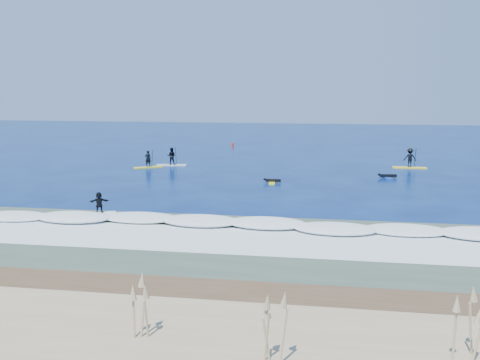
% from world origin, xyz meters
% --- Properties ---
extents(ground, '(160.00, 160.00, 0.00)m').
position_xyz_m(ground, '(0.00, 0.00, 0.00)').
color(ground, '#031546').
rests_on(ground, ground).
extents(wet_sand_strip, '(90.00, 5.00, 0.08)m').
position_xyz_m(wet_sand_strip, '(0.00, -21.50, 0.00)').
color(wet_sand_strip, '#463420').
rests_on(wet_sand_strip, ground).
extents(shallow_water, '(90.00, 13.00, 0.01)m').
position_xyz_m(shallow_water, '(0.00, -14.00, 0.01)').
color(shallow_water, '#374B3A').
rests_on(shallow_water, ground).
extents(breaking_wave, '(40.00, 6.00, 0.30)m').
position_xyz_m(breaking_wave, '(0.00, -10.00, 0.00)').
color(breaking_wave, white).
rests_on(breaking_wave, ground).
extents(whitewater, '(34.00, 5.00, 0.02)m').
position_xyz_m(whitewater, '(0.00, -13.00, 0.00)').
color(whitewater, silver).
rests_on(whitewater, ground).
extents(dune_grass, '(40.00, 4.00, 1.70)m').
position_xyz_m(dune_grass, '(0.00, -27.00, 1.85)').
color(dune_grass, tan).
rests_on(dune_grass, dune).
extents(sup_paddler_left, '(2.86, 2.18, 2.05)m').
position_xyz_m(sup_paddler_left, '(-9.49, 11.37, 0.64)').
color(sup_paddler_left, yellow).
rests_on(sup_paddler_left, ground).
extents(sup_paddler_center, '(3.21, 1.13, 2.20)m').
position_xyz_m(sup_paddler_center, '(-7.57, 13.25, 0.82)').
color(sup_paddler_center, silver).
rests_on(sup_paddler_center, ground).
extents(sup_paddler_right, '(3.36, 0.86, 2.36)m').
position_xyz_m(sup_paddler_right, '(16.85, 15.36, 0.92)').
color(sup_paddler_right, yellow).
rests_on(sup_paddler_right, ground).
extents(prone_paddler_near, '(1.51, 1.93, 0.40)m').
position_xyz_m(prone_paddler_near, '(3.89, 4.81, 0.14)').
color(prone_paddler_near, '#FFF91B').
rests_on(prone_paddler_near, ground).
extents(prone_paddler_far, '(1.69, 2.17, 0.44)m').
position_xyz_m(prone_paddler_far, '(13.95, 8.87, 0.15)').
color(prone_paddler_far, '#1742B0').
rests_on(prone_paddler_far, ground).
extents(wave_surfer, '(2.06, 1.30, 1.45)m').
position_xyz_m(wave_surfer, '(-5.82, -9.02, 0.82)').
color(wave_surfer, white).
rests_on(wave_surfer, breaking_wave).
extents(marker_buoy, '(0.31, 0.31, 0.75)m').
position_xyz_m(marker_buoy, '(-4.24, 31.52, 0.33)').
color(marker_buoy, red).
rests_on(marker_buoy, ground).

